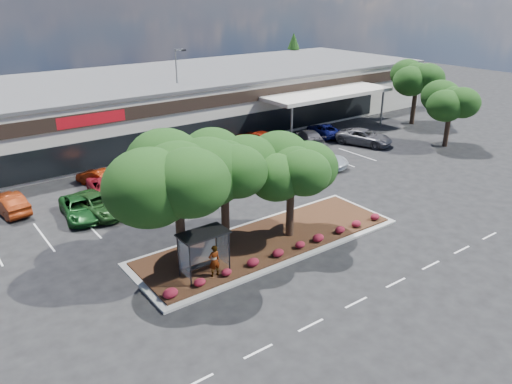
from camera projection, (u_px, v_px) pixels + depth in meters
ground at (335, 258)px, 30.40m from camera, size 160.00×160.00×0.00m
retail_store at (116, 108)px, 54.50m from camera, size 80.40×25.20×6.25m
landscape_island at (269, 241)px, 32.23m from camera, size 18.00×6.00×0.26m
lane_markings at (236, 204)px, 38.08m from camera, size 33.12×20.06×0.01m
shrub_row at (290, 248)px, 30.52m from camera, size 17.00×0.80×0.50m
bus_shelter at (202, 241)px, 27.59m from camera, size 2.75×1.55×2.59m
island_tree_west at (179, 202)px, 27.76m from camera, size 7.20×7.20×7.89m
island_tree_mid at (225, 189)px, 30.31m from camera, size 6.60×6.60×7.32m
island_tree_east at (291, 189)px, 31.55m from camera, size 5.80×5.80×6.50m
tree_east_near at (449, 116)px, 50.93m from camera, size 5.60×5.60×6.51m
tree_east_far at (415, 92)px, 59.44m from camera, size 6.40×6.40×7.62m
conifer_north_east at (293, 61)px, 80.19m from camera, size 3.96×3.96×9.00m
person_waiting at (214, 261)px, 27.71m from camera, size 0.71×0.48×1.90m
light_pole at (179, 102)px, 52.23m from camera, size 1.43×0.55×9.69m
car_1 at (80, 208)px, 35.62m from camera, size 2.92×5.31×1.41m
car_2 at (97, 205)px, 36.05m from camera, size 3.75×5.91×1.52m
car_3 at (183, 189)px, 38.67m from camera, size 3.20×5.20×1.65m
car_4 at (204, 184)px, 39.88m from camera, size 3.30×4.68×1.48m
car_5 at (234, 172)px, 42.84m from camera, size 2.56×4.40×1.37m
car_6 at (320, 158)px, 46.05m from camera, size 3.95×5.99×1.53m
car_8 at (364, 137)px, 52.39m from camera, size 4.65×6.39×1.61m
car_9 at (9, 203)px, 36.32m from camera, size 2.28×4.81×1.52m
car_10 at (98, 178)px, 41.42m from camera, size 2.77×4.47×1.39m
car_11 at (106, 186)px, 39.46m from camera, size 3.56×6.00×1.56m
car_12 at (208, 163)px, 44.40m from camera, size 3.59×6.15×1.67m
car_13 at (206, 163)px, 44.93m from camera, size 2.77×4.57×1.45m
car_14 at (258, 139)px, 51.48m from camera, size 4.34×6.57×1.68m
car_15 at (273, 141)px, 51.06m from camera, size 2.59×4.99×1.56m
car_16 at (308, 137)px, 52.45m from camera, size 3.94×5.76×1.55m
car_17 at (324, 130)px, 55.42m from camera, size 3.41×5.42×1.40m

